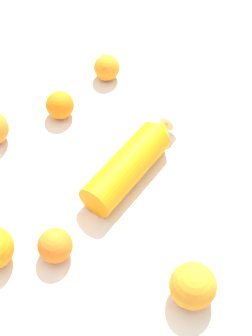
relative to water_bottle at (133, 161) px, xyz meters
The scene contains 6 objects.
ground_plane 0.08m from the water_bottle, 29.05° to the left, with size 2.40×2.40×0.00m, color silver.
water_bottle is the anchor object (origin of this frame).
orange_1 0.29m from the water_bottle, 112.35° to the right, with size 0.06×0.06×0.06m, color orange.
orange_3 0.24m from the water_bottle, 18.99° to the left, with size 0.07×0.07×0.07m, color orange.
orange_4 0.29m from the water_bottle, 75.95° to the left, with size 0.08×0.08×0.08m, color orange.
orange_5 0.23m from the water_bottle, 78.93° to the right, with size 0.06×0.06×0.06m, color orange.
Camera 1 is at (0.30, 0.47, 0.85)m, focal length 54.05 mm.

